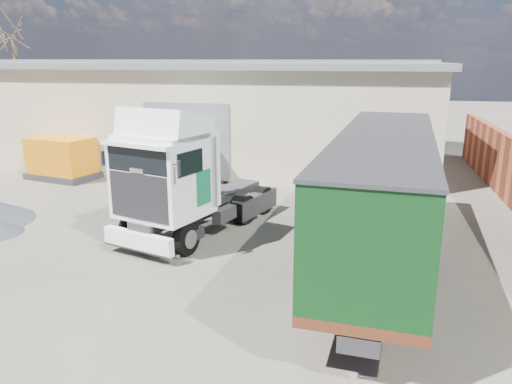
% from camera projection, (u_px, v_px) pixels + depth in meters
% --- Properties ---
extents(ground, '(120.00, 120.00, 0.00)m').
position_uv_depth(ground, '(129.00, 275.00, 13.10)').
color(ground, '#292721').
rests_on(ground, ground).
extents(warehouse, '(30.60, 12.60, 5.42)m').
position_uv_depth(warehouse, '(157.00, 109.00, 28.74)').
color(warehouse, '#BBAB90').
rests_on(warehouse, ground).
extents(bare_tree, '(4.00, 4.00, 9.60)m').
position_uv_depth(bare_tree, '(11.00, 21.00, 33.67)').
color(bare_tree, '#382B21').
rests_on(bare_tree, ground).
extents(tractor_unit, '(4.06, 6.54, 4.18)m').
position_uv_depth(tractor_unit, '(181.00, 183.00, 15.42)').
color(tractor_unit, black).
rests_on(tractor_unit, ground).
extents(box_trailer, '(3.17, 11.11, 3.64)m').
position_uv_depth(box_trailer, '(383.00, 187.00, 13.10)').
color(box_trailer, '#2D2D30').
rests_on(box_trailer, ground).
extents(panel_van, '(3.65, 5.38, 2.04)m').
position_uv_depth(panel_van, '(189.00, 166.00, 21.25)').
color(panel_van, black).
rests_on(panel_van, ground).
extents(orange_skip, '(3.45, 2.57, 1.94)m').
position_uv_depth(orange_skip, '(62.00, 161.00, 23.37)').
color(orange_skip, '#2D2D30').
rests_on(orange_skip, ground).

